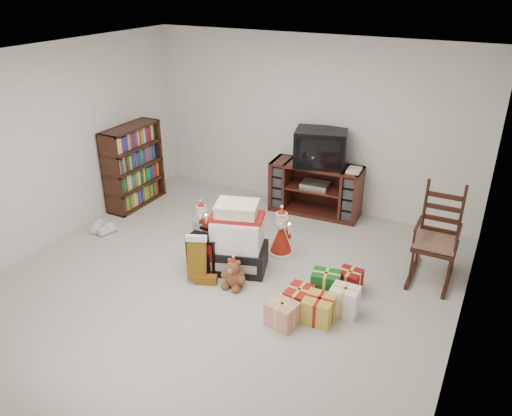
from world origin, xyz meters
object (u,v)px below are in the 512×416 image
Objects in this scene: bookshelf at (134,168)px; rocking_chair at (436,245)px; teddy_bear at (234,275)px; santa_figurine at (281,236)px; gift_pile at (237,241)px; sneaker_pair at (102,229)px; mrs_claus_figurine at (202,225)px; crt_television at (320,148)px; tv_stand at (316,189)px; gift_cluster at (320,297)px; red_suitcase at (204,254)px.

bookshelf is 1.03× the size of rocking_chair.
teddy_bear is 0.92m from santa_figurine.
gift_pile is 2.67× the size of sneaker_pair.
crt_television is at bearing 55.26° from mrs_claus_figurine.
rocking_chair is at bearing -31.08° from tv_stand.
gift_cluster is at bearing -44.25° from santa_figurine.
tv_stand reaches higher than mrs_claus_figurine.
santa_figurine is at bearing -103.66° from crt_television.
tv_stand is 1.90m from gift_pile.
mrs_claus_figurine is at bearing -170.75° from santa_figurine.
teddy_bear is at bearing -175.45° from gift_cluster.
teddy_bear is (0.16, -0.35, -0.22)m from gift_pile.
santa_figurine is at bearing 9.25° from mrs_claus_figurine.
rocking_chair reaches higher than teddy_bear.
tv_stand is at bearing 113.12° from gift_cluster.
tv_stand is 1.58× the size of gift_pile.
red_suitcase is 2.33m from crt_television.
santa_figurine is 1.13× the size of mrs_claus_figurine.
tv_stand reaches higher than teddy_bear.
mrs_claus_figurine is at bearing 161.23° from gift_cluster.
red_suitcase reaches higher than teddy_bear.
tv_stand reaches higher than sneaker_pair.
sneaker_pair is (-2.26, 0.28, -0.11)m from teddy_bear.
rocking_chair is at bearing 0.49° from bookshelf.
bookshelf reaches higher than mrs_claus_figurine.
red_suitcase reaches higher than gift_cluster.
santa_figurine is 2.50m from sneaker_pair.
red_suitcase is 0.67× the size of crt_television.
gift_cluster is at bearing 4.55° from teddy_bear.
red_suitcase is (-0.32, -0.23, -0.14)m from gift_pile.
teddy_bear is at bearing -38.65° from mrs_claus_figurine.
mrs_claus_figurine is (-1.00, -1.50, -0.15)m from tv_stand.
rocking_chair is at bearing 33.45° from teddy_bear.
gift_pile is 1.46× the size of mrs_claus_figurine.
crt_television is (0.12, 2.23, 0.85)m from teddy_bear.
crt_television is at bearing 63.47° from gift_pile.
bookshelf reaches higher than teddy_bear.
santa_figurine is 1.19m from gift_cluster.
mrs_claus_figurine is at bearing -170.19° from rocking_chair.
teddy_bear is 0.44× the size of crt_television.
mrs_claus_figurine is (-0.44, 0.62, -0.01)m from red_suitcase.
santa_figurine is at bearing 80.30° from teddy_bear.
crt_television reaches higher than teddy_bear.
gift_pile reaches higher than red_suitcase.
tv_stand is 2.31× the size of mrs_claus_figurine.
bookshelf is 3.84× the size of sneaker_pair.
gift_pile reaches higher than gift_cluster.
rocking_chair is 2.69m from red_suitcase.
teddy_bear is at bearing -96.21° from tv_stand.
crt_television reaches higher than gift_cluster.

